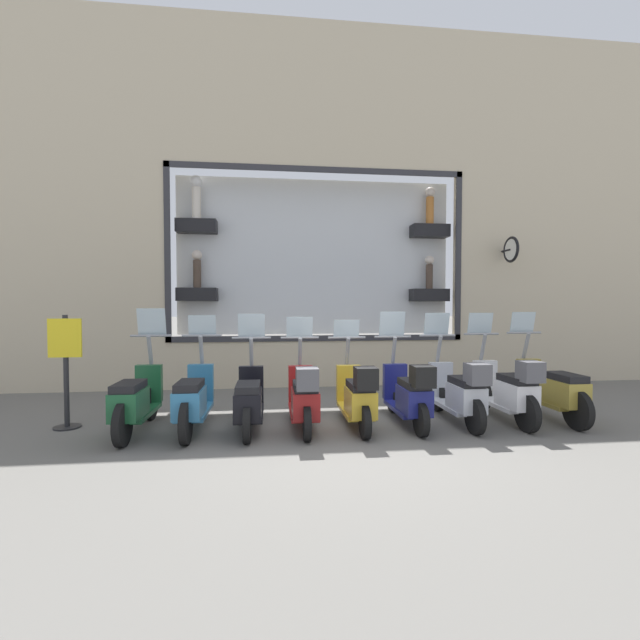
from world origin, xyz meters
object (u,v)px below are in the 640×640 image
at_px(scooter_white_1, 508,391).
at_px(scooter_black_6, 249,400).
at_px(scooter_yellow_4, 357,396).
at_px(scooter_olive_0, 553,391).
at_px(scooter_green_8, 136,401).
at_px(scooter_red_5, 304,397).
at_px(shop_sign_post, 66,368).
at_px(scooter_navy_3, 409,394).
at_px(scooter_teal_7, 193,400).
at_px(scooter_silver_2, 459,393).

relative_size(scooter_white_1, scooter_black_6, 1.01).
bearing_deg(scooter_yellow_4, scooter_olive_0, -88.53).
relative_size(scooter_white_1, scooter_green_8, 1.00).
relative_size(scooter_red_5, shop_sign_post, 1.11).
relative_size(scooter_olive_0, scooter_navy_3, 1.01).
bearing_deg(scooter_red_5, scooter_black_6, 84.98).
relative_size(scooter_black_6, shop_sign_post, 1.11).
height_order(scooter_navy_3, scooter_teal_7, scooter_navy_3).
relative_size(scooter_olive_0, scooter_yellow_4, 1.01).
xyz_separation_m(scooter_olive_0, scooter_silver_2, (-0.07, 1.52, 0.02)).
distance_m(scooter_olive_0, scooter_yellow_4, 3.04).
relative_size(scooter_olive_0, scooter_teal_7, 1.00).
relative_size(scooter_yellow_4, scooter_teal_7, 0.99).
bearing_deg(scooter_black_6, scooter_navy_3, -91.60).
height_order(scooter_navy_3, scooter_yellow_4, scooter_navy_3).
bearing_deg(shop_sign_post, scooter_olive_0, -93.14).
bearing_deg(scooter_navy_3, scooter_olive_0, -88.19).
bearing_deg(scooter_white_1, scooter_olive_0, -85.33).
distance_m(scooter_silver_2, scooter_black_6, 3.04).
height_order(scooter_white_1, scooter_red_5, scooter_white_1).
bearing_deg(shop_sign_post, scooter_green_8, -110.13).
xyz_separation_m(scooter_silver_2, scooter_teal_7, (0.07, 3.80, -0.03)).
height_order(scooter_olive_0, scooter_white_1, scooter_olive_0).
xyz_separation_m(scooter_navy_3, shop_sign_post, (0.46, 4.87, 0.41)).
bearing_deg(shop_sign_post, scooter_teal_7, -102.19).
distance_m(scooter_red_5, scooter_black_6, 0.76).
relative_size(scooter_silver_2, scooter_red_5, 1.00).
distance_m(scooter_navy_3, shop_sign_post, 4.91).
height_order(scooter_silver_2, scooter_red_5, scooter_silver_2).
xyz_separation_m(scooter_olive_0, shop_sign_post, (0.39, 7.16, 0.42)).
height_order(scooter_navy_3, scooter_green_8, scooter_green_8).
relative_size(scooter_red_5, scooter_black_6, 1.00).
relative_size(scooter_silver_2, scooter_teal_7, 0.99).
distance_m(scooter_olive_0, scooter_white_1, 0.76).
bearing_deg(scooter_navy_3, shop_sign_post, 84.55).
bearing_deg(scooter_olive_0, scooter_teal_7, 90.02).
xyz_separation_m(scooter_black_6, scooter_green_8, (0.01, 1.52, 0.03)).
relative_size(scooter_white_1, scooter_navy_3, 1.01).
height_order(scooter_olive_0, scooter_red_5, scooter_olive_0).
height_order(scooter_silver_2, shop_sign_post, scooter_silver_2).
relative_size(scooter_white_1, scooter_red_5, 1.01).
bearing_deg(scooter_teal_7, scooter_black_6, -90.46).
bearing_deg(scooter_red_5, scooter_white_1, -89.76).
bearing_deg(scooter_olive_0, scooter_white_1, 94.67).
bearing_deg(scooter_navy_3, scooter_black_6, 88.40).
distance_m(scooter_olive_0, scooter_green_8, 6.09).
distance_m(scooter_teal_7, scooter_green_8, 0.76).
height_order(scooter_silver_2, scooter_green_8, scooter_green_8).
distance_m(scooter_white_1, scooter_navy_3, 1.52).
bearing_deg(shop_sign_post, scooter_black_6, -98.80).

